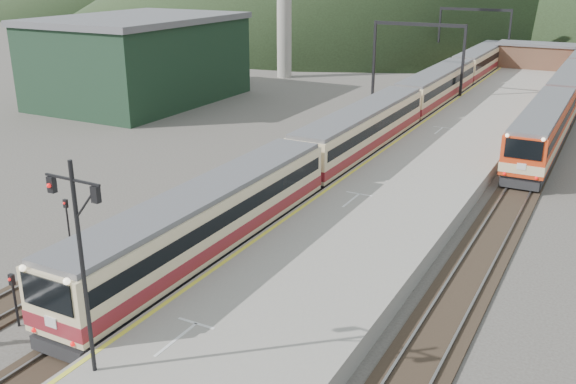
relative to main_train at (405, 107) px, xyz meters
The scene contains 14 objects.
track_main 3.43m from the main_train, 90.00° to the right, with size 2.60×200.00×0.23m.
track_far 6.07m from the main_train, 150.20° to the right, with size 2.60×200.00×0.23m.
track_second 12.00m from the main_train, 13.98° to the right, with size 2.60×200.00×0.23m.
platform 7.56m from the main_train, 40.98° to the right, with size 8.00×100.00×1.00m, color gray.
gantry_near 12.98m from the main_train, 103.22° to the left, with size 9.55×0.25×8.00m.
gantry_far 37.42m from the main_train, 94.39° to the left, with size 9.55×0.25×8.00m.
warehouse 28.11m from the main_train, behind, with size 14.50×20.50×8.60m.
station_shed 35.58m from the main_train, 80.94° to the left, with size 9.40×4.40×3.10m.
main_train is the anchor object (origin of this frame).
second_train 19.39m from the main_train, 53.62° to the left, with size 2.71×55.64×3.31m.
signal_mast 39.81m from the main_train, 86.30° to the right, with size 2.20×0.23×7.17m.
short_signal_a 37.93m from the main_train, 94.99° to the right, with size 0.23×0.17×2.27m.
short_signal_b 11.91m from the main_train, 99.79° to the right, with size 0.25×0.20×2.27m.
short_signal_c 31.72m from the main_train, 104.17° to the right, with size 0.23×0.17×2.27m.
Camera 1 is at (16.48, -9.45, 13.53)m, focal length 40.00 mm.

